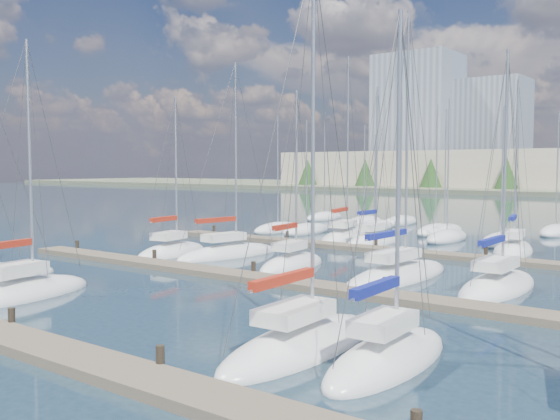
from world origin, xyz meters
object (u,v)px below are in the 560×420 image
Objects in this scene: sailboat_k at (398,276)px; sailboat_c at (22,293)px; sailboat_l at (498,286)px; sailboat_i at (228,254)px; sailboat_j at (292,264)px; sailboat_o at (372,241)px; sailboat_p at (513,250)px; sailboat_e at (388,358)px; sailboat_h at (172,252)px; sailboat_n at (344,237)px; sailboat_d at (301,345)px.

sailboat_k is 1.19× the size of sailboat_c.
sailboat_l is (5.26, 0.21, -0.01)m from sailboat_k.
sailboat_i is 6.23m from sailboat_j.
sailboat_k is 1.16× the size of sailboat_o.
sailboat_l is (3.44, -14.11, -0.01)m from sailboat_p.
sailboat_e is 18.17m from sailboat_c.
sailboat_p is 1.14× the size of sailboat_j.
sailboat_k is at bearing -6.01° from sailboat_h.
sailboat_e is 32.71m from sailboat_n.
sailboat_l is (1.96, 13.95, -0.01)m from sailboat_d.
sailboat_k is at bearing -62.45° from sailboat_n.
sailboat_d reaches higher than sailboat_o.
sailboat_h is at bearing -151.70° from sailboat_p.
sailboat_e is at bearing -92.23° from sailboat_p.
sailboat_e is 23.89m from sailboat_i.
sailboat_o reaches higher than sailboat_j.
sailboat_n is 28.57m from sailboat_c.
sailboat_i reaches higher than sailboat_o.
sailboat_p is at bearing 84.42° from sailboat_k.
sailboat_d is at bearing -74.86° from sailboat_k.
sailboat_e is 28.05m from sailboat_p.
sailboat_h is 15.77m from sailboat_o.
sailboat_e is at bearing -37.80° from sailboat_h.
sailboat_i is 0.86× the size of sailboat_n.
sailboat_k is at bearing -108.60° from sailboat_p.
sailboat_k is at bearing -56.46° from sailboat_o.
sailboat_n reaches higher than sailboat_l.
sailboat_i is (-16.21, 14.60, 0.01)m from sailboat_d.
sailboat_d is 1.21× the size of sailboat_j.
sailboat_c is 27.51m from sailboat_o.
sailboat_i is (-19.18, 14.24, 0.00)m from sailboat_e.
sailboat_n is (-11.74, 13.93, 0.01)m from sailboat_k.
sailboat_o is (4.49, 11.79, 0.00)m from sailboat_i.
sailboat_d is 0.86× the size of sailboat_n.
sailboat_o is at bearing 137.24° from sailboat_l.
sailboat_e is 1.02× the size of sailboat_j.
sailboat_n is at bearing 81.28° from sailboat_c.
sailboat_l is at bearing 32.46° from sailboat_c.
sailboat_n is (-15.04, 27.67, 0.01)m from sailboat_d.
sailboat_h is 0.92× the size of sailboat_c.
sailboat_d is 14.13m from sailboat_k.
sailboat_k is 14.44m from sailboat_p.
sailboat_o reaches higher than sailboat_l.
sailboat_n is at bearing 63.07° from sailboat_h.
sailboat_c is at bearing -102.81° from sailboat_n.
sailboat_d is at bearing -74.05° from sailboat_n.
sailboat_n is 1.27× the size of sailboat_l.
sailboat_l is 18.49m from sailboat_o.
sailboat_o reaches higher than sailboat_h.
sailboat_n is 1.40× the size of sailboat_j.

